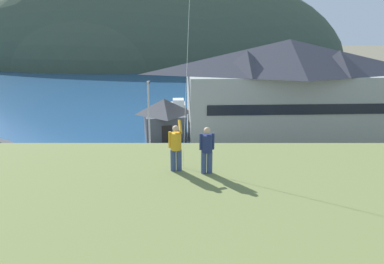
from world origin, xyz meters
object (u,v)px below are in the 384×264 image
object	(u,v)px
parked_car_front_row_silver	(125,209)
wharf_dock	(202,112)
harbor_lodge	(288,86)
storage_shed_waterside	(165,117)
person_kite_flyer	(176,146)
moored_boat_outer_mooring	(225,106)
moored_boat_wharfside	(179,108)
parked_car_front_row_red	(319,175)
person_companion	(207,149)
parked_car_mid_row_far	(48,208)
parked_car_lone_by_shed	(244,214)
parked_car_mid_row_near	(73,171)
parked_car_back_row_left	(157,175)
parked_car_mid_row_center	(319,216)
parking_light_pole	(149,120)

from	to	relation	value
parked_car_front_row_silver	wharf_dock	bearing A→B (deg)	79.78
harbor_lodge	storage_shed_waterside	xyz separation A→B (m)	(-14.14, -0.57, -3.53)
parked_car_front_row_silver	person_kite_flyer	world-z (taller)	person_kite_flyer
moored_boat_outer_mooring	person_kite_flyer	xyz separation A→B (m)	(-5.62, -42.66, 7.14)
harbor_lodge	moored_boat_wharfside	xyz separation A→B (m)	(-12.99, 12.44, -5.14)
moored_boat_outer_mooring	parked_car_front_row_red	world-z (taller)	moored_boat_outer_mooring
person_kite_flyer	person_companion	xyz separation A→B (m)	(1.13, -0.27, -0.02)
parked_car_mid_row_far	parked_car_front_row_silver	xyz separation A→B (m)	(4.91, -0.18, 0.00)
parked_car_lone_by_shed	person_companion	xyz separation A→B (m)	(-2.67, -7.84, 6.79)
wharf_dock	parked_car_mid_row_near	size ratio (longest dim) A/B	2.71
moored_boat_wharfside	parked_car_front_row_silver	bearing A→B (deg)	-93.85
storage_shed_waterside	parked_car_back_row_left	size ratio (longest dim) A/B	1.45
moored_boat_wharfside	parked_car_front_row_silver	size ratio (longest dim) A/B	1.74
parked_car_mid_row_center	parked_car_mid_row_far	xyz separation A→B (m)	(-16.95, 1.03, 0.00)
storage_shed_waterside	parked_car_lone_by_shed	distance (m)	21.87
moored_boat_wharfside	parked_car_mid_row_center	bearing A→B (deg)	-73.93
person_companion	wharf_dock	bearing A→B (deg)	88.72
parked_car_mid_row_near	parking_light_pole	distance (m)	7.62
parked_car_lone_by_shed	parked_car_mid_row_center	bearing A→B (deg)	-2.24
parked_car_mid_row_near	parked_car_mid_row_far	size ratio (longest dim) A/B	1.00
wharf_dock	parked_car_front_row_red	size ratio (longest dim) A/B	2.72
harbor_lodge	parked_car_front_row_red	distance (m)	15.94
parking_light_pole	storage_shed_waterside	bearing A→B (deg)	87.08
moored_boat_wharfside	moored_boat_outer_mooring	world-z (taller)	same
parked_car_mid_row_far	person_companion	distance (m)	14.72
parked_car_mid_row_center	parked_car_front_row_silver	xyz separation A→B (m)	(-12.04, 0.85, 0.00)
parked_car_front_row_red	person_kite_flyer	size ratio (longest dim) A/B	2.27
parked_car_mid_row_far	storage_shed_waterside	bearing A→B (deg)	73.33
storage_shed_waterside	person_kite_flyer	size ratio (longest dim) A/B	3.33
harbor_lodge	parked_car_front_row_silver	bearing A→B (deg)	-126.25
storage_shed_waterside	parked_car_back_row_left	xyz separation A→B (m)	(0.43, -14.59, -1.27)
harbor_lodge	person_companion	world-z (taller)	harbor_lodge
parked_car_lone_by_shed	moored_boat_wharfside	bearing A→B (deg)	98.84
moored_boat_outer_mooring	parked_car_lone_by_shed	size ratio (longest dim) A/B	1.82
harbor_lodge	parked_car_mid_row_far	distance (m)	29.19
parked_car_mid_row_near	parked_car_front_row_silver	size ratio (longest dim) A/B	1.00
parked_car_front_row_red	parking_light_pole	world-z (taller)	parking_light_pole
moored_boat_outer_mooring	parked_car_mid_row_center	size ratio (longest dim) A/B	1.82
parked_car_back_row_left	parking_light_pole	size ratio (longest dim) A/B	0.55
wharf_dock	parked_car_mid_row_far	xyz separation A→B (m)	(-10.64, -31.62, 0.71)
harbor_lodge	parked_car_mid_row_far	bearing A→B (deg)	-134.37
parked_car_front_row_red	person_kite_flyer	world-z (taller)	person_kite_flyer
wharf_dock	parked_car_mid_row_center	bearing A→B (deg)	-79.06
moored_boat_wharfside	parked_car_mid_row_far	size ratio (longest dim) A/B	1.74
storage_shed_waterside	parked_car_back_row_left	distance (m)	14.65
person_companion	storage_shed_waterside	bearing A→B (deg)	97.44
parked_car_mid_row_far	parked_car_lone_by_shed	bearing A→B (deg)	-3.95
parked_car_mid_row_far	parked_car_front_row_silver	world-z (taller)	same
person_kite_flyer	parked_car_lone_by_shed	bearing A→B (deg)	63.37
harbor_lodge	parked_car_mid_row_near	distance (m)	25.45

